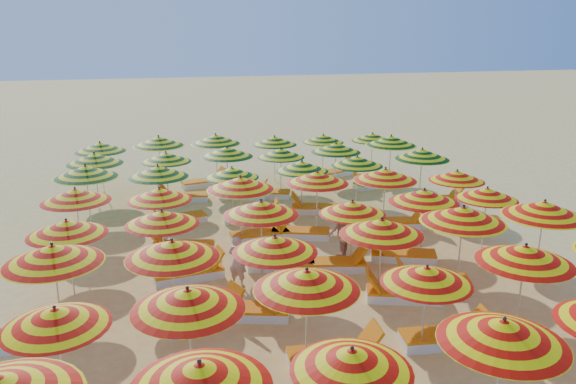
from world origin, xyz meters
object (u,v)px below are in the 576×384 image
Objects in this scene: lounger_19 at (178,219)px; umbrella_21 at (352,208)px; umbrella_20 at (261,208)px; umbrella_46 at (323,139)px; umbrella_40 at (336,148)px; lounger_24 at (245,194)px; beachgoer_b at (339,234)px; umbrella_34 at (357,161)px; umbrella_12 at (53,254)px; lounger_5 at (29,338)px; umbrella_22 at (424,196)px; lounger_15 at (261,235)px; umbrella_18 at (67,228)px; umbrella_23 at (487,194)px; lounger_9 at (431,281)px; umbrella_10 at (525,254)px; umbrella_9 at (427,275)px; lounger_23 at (183,197)px; umbrella_17 at (544,209)px; umbrella_30 at (86,172)px; umbrella_7 at (188,299)px; lounger_25 at (265,193)px; lounger_27 at (205,182)px; umbrella_14 at (275,244)px; umbrella_38 at (227,152)px; umbrella_37 at (166,157)px; lounger_21 at (316,208)px; umbrella_19 at (162,218)px; umbrella_26 at (241,183)px; umbrella_47 at (372,137)px; umbrella_43 at (159,141)px; umbrella_29 at (457,176)px; umbrella_15 at (382,227)px; umbrella_3 at (503,332)px; lounger_22 at (438,200)px; umbrella_28 at (385,175)px; umbrella_8 at (307,280)px; umbrella_35 at (422,154)px; lounger_20 at (253,216)px; umbrella_1 at (200,376)px; lounger_3 at (446,337)px; lounger_8 at (402,294)px; lounger_11 at (279,263)px; lounger_6 at (205,317)px; lounger_26 at (374,184)px; lounger_18 at (471,221)px; lounger_2 at (336,355)px; umbrella_2 at (352,360)px; umbrella_41 at (391,141)px; umbrella_31 at (158,171)px; lounger_28 at (337,172)px.

umbrella_21 is at bearing 120.42° from lounger_19.
umbrella_20 is 10.09m from umbrella_46.
umbrella_40 reaches higher than lounger_24.
umbrella_34 is at bearing 171.68° from beachgoer_b.
lounger_5 is (-0.60, -0.15, -1.64)m from umbrella_12.
umbrella_22 is 4.83m from lounger_15.
umbrella_18 is 10.90m from umbrella_23.
umbrella_10 is at bearing 121.19° from lounger_9.
umbrella_9 is 11.79m from lounger_23.
umbrella_17 reaches higher than umbrella_30.
umbrella_7 is 11.69m from lounger_25.
umbrella_10 reaches higher than lounger_27.
umbrella_38 is (0.29, 8.91, 0.09)m from umbrella_14.
umbrella_18 is 4.47m from umbrella_20.
umbrella_37 reaches higher than lounger_21.
umbrella_26 is at bearing 42.90° from umbrella_19.
umbrella_19 is (-6.75, 4.30, -0.10)m from umbrella_10.
lounger_5 is (-0.63, -6.75, -1.66)m from umbrella_30.
umbrella_12 reaches higher than umbrella_21.
umbrella_18 is 8.17m from umbrella_38.
lounger_9 is 1.22× the size of beachgoer_b.
umbrella_47 reaches higher than lounger_9.
umbrella_26 is 6.92m from umbrella_43.
umbrella_29 is 1.18× the size of lounger_21.
umbrella_15 is at bearing -86.86° from lounger_27.
lounger_22 is at bearing 65.26° from umbrella_3.
umbrella_43 is at bearing 133.82° from umbrella_28.
umbrella_35 is (6.67, 8.73, 0.02)m from umbrella_8.
umbrella_43 is (-6.41, 6.68, 0.05)m from umbrella_28.
umbrella_3 is 15.88m from umbrella_47.
lounger_20 is at bearing -128.42° from umbrella_46.
umbrella_1 reaches higher than umbrella_47.
umbrella_30 is at bearing 122.10° from umbrella_14.
umbrella_20 is 1.36× the size of lounger_22.
lounger_3 is (7.30, -8.73, -1.66)m from umbrella_30.
umbrella_19 is at bearing -5.80° from lounger_8.
umbrella_18 is at bearing 16.06° from lounger_11.
umbrella_46 is at bearing 40.34° from lounger_6.
umbrella_10 reaches higher than umbrella_40.
beachgoer_b is at bearing 42.93° from lounger_26.
umbrella_34 is at bearing -25.80° from lounger_18.
beachgoer_b reaches higher than lounger_25.
umbrella_22 reaches higher than lounger_24.
umbrella_7 reaches higher than lounger_2.
lounger_27 is at bearing 91.99° from umbrella_8.
umbrella_41 reaches higher than umbrella_2.
umbrella_46 is (0.08, 9.01, -0.13)m from umbrella_22.
umbrella_10 reaches higher than umbrella_21.
lounger_8 is 1.01× the size of lounger_19.
lounger_28 is (7.40, 4.46, -1.58)m from umbrella_31.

